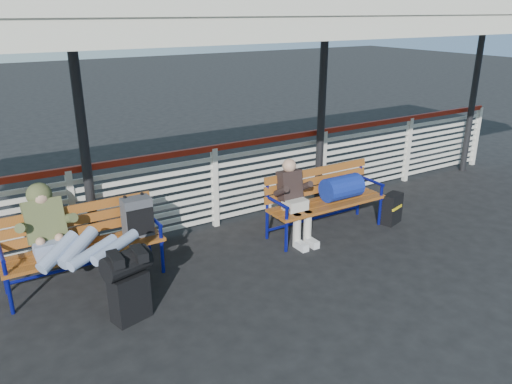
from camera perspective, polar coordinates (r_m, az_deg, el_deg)
ground at (r=6.06m, az=3.79°, el=-10.08°), size 60.00×60.00×0.00m
fence at (r=7.27m, az=-4.73°, el=0.92°), size 12.08×0.08×1.24m
canopy at (r=5.97m, az=-0.61°, el=20.08°), size 12.60×3.60×3.16m
luggage_stack at (r=5.33m, az=-14.38°, el=-10.01°), size 0.52×0.38×0.78m
bench_left at (r=6.15m, az=-17.31°, el=-4.25°), size 1.80×0.56×0.95m
bench_right at (r=7.24m, az=8.74°, el=0.12°), size 1.80×0.56×0.92m
traveler_man at (r=5.74m, az=-20.01°, el=-5.41°), size 0.93×1.64×0.77m
companion_person at (r=6.84m, az=4.42°, el=-0.91°), size 0.32×0.66×1.15m
suitcase_side at (r=7.77m, az=15.28°, el=-1.85°), size 0.37×0.29×0.46m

